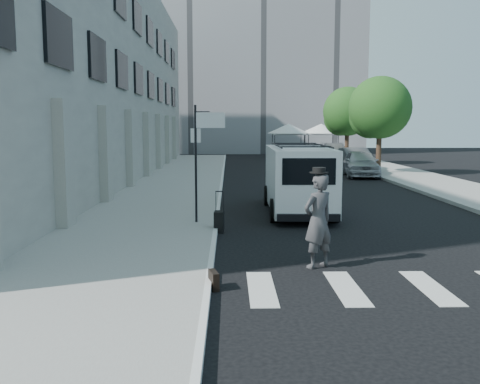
{
  "coord_description": "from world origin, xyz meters",
  "views": [
    {
      "loc": [
        -1.6,
        -12.73,
        3.05
      ],
      "look_at": [
        -1.32,
        1.27,
        1.3
      ],
      "focal_mm": 40.0,
      "sensor_mm": 36.0,
      "label": 1
    }
  ],
  "objects_px": {
    "businessman": "(318,221)",
    "parked_car_c": "(334,153)",
    "parked_car_b": "(355,160)",
    "suitcase": "(219,222)",
    "cargo_van": "(298,179)",
    "briefcase": "(214,280)",
    "parked_car_a": "(361,163)"
  },
  "relations": [
    {
      "from": "businessman",
      "to": "parked_car_a",
      "type": "xyz_separation_m",
      "value": [
        5.96,
        20.5,
        -0.22
      ]
    },
    {
      "from": "businessman",
      "to": "suitcase",
      "type": "height_order",
      "value": "businessman"
    },
    {
      "from": "briefcase",
      "to": "suitcase",
      "type": "height_order",
      "value": "suitcase"
    },
    {
      "from": "parked_car_a",
      "to": "briefcase",
      "type": "bearing_deg",
      "value": -103.5
    },
    {
      "from": "businessman",
      "to": "parked_car_c",
      "type": "distance_m",
      "value": 32.06
    },
    {
      "from": "businessman",
      "to": "parked_car_a",
      "type": "relative_size",
      "value": 0.43
    },
    {
      "from": "businessman",
      "to": "briefcase",
      "type": "xyz_separation_m",
      "value": [
        -2.2,
        -1.49,
        -0.85
      ]
    },
    {
      "from": "businessman",
      "to": "parked_car_c",
      "type": "relative_size",
      "value": 0.36
    },
    {
      "from": "briefcase",
      "to": "parked_car_c",
      "type": "bearing_deg",
      "value": 60.59
    },
    {
      "from": "businessman",
      "to": "parked_car_c",
      "type": "bearing_deg",
      "value": -134.45
    },
    {
      "from": "parked_car_a",
      "to": "parked_car_b",
      "type": "bearing_deg",
      "value": 88.8
    },
    {
      "from": "briefcase",
      "to": "cargo_van",
      "type": "height_order",
      "value": "cargo_van"
    },
    {
      "from": "parked_car_c",
      "to": "suitcase",
      "type": "bearing_deg",
      "value": -100.68
    },
    {
      "from": "businessman",
      "to": "cargo_van",
      "type": "xyz_separation_m",
      "value": [
        0.51,
        7.4,
        0.16
      ]
    },
    {
      "from": "briefcase",
      "to": "parked_car_a",
      "type": "height_order",
      "value": "parked_car_a"
    },
    {
      "from": "cargo_van",
      "to": "parked_car_b",
      "type": "distance_m",
      "value": 17.94
    },
    {
      "from": "businessman",
      "to": "parked_car_b",
      "type": "bearing_deg",
      "value": -137.73
    },
    {
      "from": "parked_car_b",
      "to": "suitcase",
      "type": "bearing_deg",
      "value": -115.11
    },
    {
      "from": "briefcase",
      "to": "suitcase",
      "type": "xyz_separation_m",
      "value": [
        0.0,
        5.34,
        0.14
      ]
    },
    {
      "from": "parked_car_a",
      "to": "parked_car_c",
      "type": "distance_m",
      "value": 10.9
    },
    {
      "from": "suitcase",
      "to": "parked_car_c",
      "type": "relative_size",
      "value": 0.21
    },
    {
      "from": "briefcase",
      "to": "parked_car_b",
      "type": "relative_size",
      "value": 0.09
    },
    {
      "from": "businessman",
      "to": "parked_car_b",
      "type": "relative_size",
      "value": 0.43
    },
    {
      "from": "businessman",
      "to": "suitcase",
      "type": "distance_m",
      "value": 4.49
    },
    {
      "from": "cargo_van",
      "to": "parked_car_a",
      "type": "bearing_deg",
      "value": 68.22
    },
    {
      "from": "suitcase",
      "to": "parked_car_a",
      "type": "distance_m",
      "value": 18.55
    },
    {
      "from": "cargo_van",
      "to": "parked_car_a",
      "type": "height_order",
      "value": "cargo_van"
    },
    {
      "from": "cargo_van",
      "to": "briefcase",
      "type": "bearing_deg",
      "value": -106.09
    },
    {
      "from": "parked_car_a",
      "to": "parked_car_b",
      "type": "relative_size",
      "value": 1.0
    },
    {
      "from": "parked_car_c",
      "to": "parked_car_a",
      "type": "bearing_deg",
      "value": -85.98
    },
    {
      "from": "businessman",
      "to": "briefcase",
      "type": "height_order",
      "value": "businessman"
    },
    {
      "from": "suitcase",
      "to": "parked_car_c",
      "type": "distance_m",
      "value": 28.89
    }
  ]
}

